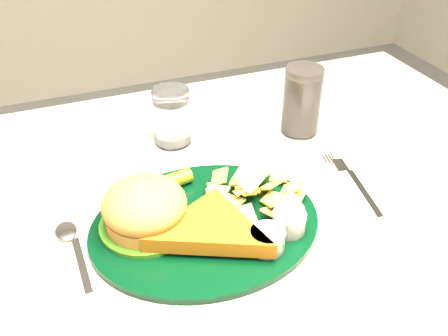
# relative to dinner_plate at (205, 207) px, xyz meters

# --- Properties ---
(dinner_plate) EXTENTS (0.33, 0.28, 0.07)m
(dinner_plate) POSITION_rel_dinner_plate_xyz_m (0.00, 0.00, 0.00)
(dinner_plate) COLOR black
(dinner_plate) RESTS_ON table
(water_glass) EXTENTS (0.07, 0.07, 0.10)m
(water_glass) POSITION_rel_dinner_plate_xyz_m (0.02, 0.24, 0.01)
(water_glass) COLOR silver
(water_glass) RESTS_ON table
(cola_glass) EXTENTS (0.08, 0.08, 0.13)m
(cola_glass) POSITION_rel_dinner_plate_xyz_m (0.25, 0.19, 0.03)
(cola_glass) COLOR black
(cola_glass) RESTS_ON table
(fork_napkin) EXTENTS (0.15, 0.17, 0.01)m
(fork_napkin) POSITION_rel_dinner_plate_xyz_m (0.25, -0.01, -0.03)
(fork_napkin) COLOR white
(fork_napkin) RESTS_ON table
(spoon) EXTENTS (0.04, 0.15, 0.01)m
(spoon) POSITION_rel_dinner_plate_xyz_m (-0.18, -0.01, -0.03)
(spoon) COLOR white
(spoon) RESTS_ON table
(wrapped_straw) EXTENTS (0.22, 0.13, 0.01)m
(wrapped_straw) POSITION_rel_dinner_plate_xyz_m (0.01, 0.19, -0.03)
(wrapped_straw) COLOR white
(wrapped_straw) RESTS_ON table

